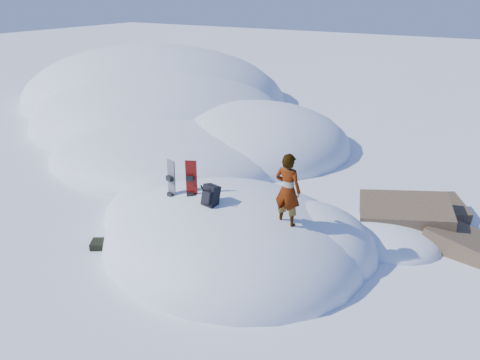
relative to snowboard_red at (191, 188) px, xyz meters
The scene contains 9 objects.
ground 1.88m from the snowboard_red, 24.54° to the left, with size 120.00×120.00×0.00m, color white.
snow_mound 1.87m from the snowboard_red, 42.11° to the left, with size 8.00×6.00×3.00m.
snow_ridge 14.10m from the snowboard_red, 132.98° to the left, with size 21.50×18.50×6.40m.
rock_outcrop 5.95m from the snowboard_red, 36.56° to the left, with size 4.68×4.41×1.68m.
snowboard_red is the anchor object (origin of this frame).
snowboard_dark 0.58m from the snowboard_red, behind, with size 0.30×0.21×1.54m.
backpack 0.78m from the snowboard_red, 18.47° to the right, with size 0.43×0.48×0.61m.
gear_pile 2.73m from the snowboard_red, 145.39° to the right, with size 0.83×0.69×0.22m.
person 2.61m from the snowboard_red, ahead, with size 0.63×0.41×1.72m, color slate.
Camera 1 is at (5.69, -8.92, 6.27)m, focal length 35.00 mm.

